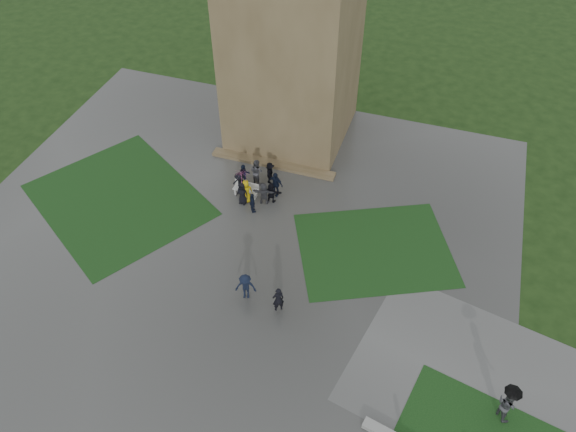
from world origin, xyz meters
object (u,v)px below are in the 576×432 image
(tower, at_px, (293,16))
(pedestrian_near, at_px, (278,299))
(pedestrian_path, at_px, (508,401))
(bench, at_px, (246,189))
(pedestrian_mid, at_px, (246,287))

(tower, relative_size, pedestrian_near, 10.14)
(pedestrian_near, relative_size, pedestrian_path, 0.76)
(pedestrian_near, bearing_deg, pedestrian_path, 132.42)
(pedestrian_near, bearing_deg, bench, -94.27)
(bench, relative_size, pedestrian_near, 0.97)
(bench, relative_size, pedestrian_path, 0.73)
(pedestrian_mid, height_order, pedestrian_near, pedestrian_mid)
(tower, distance_m, pedestrian_path, 25.83)
(bench, distance_m, pedestrian_mid, 8.48)
(bench, height_order, pedestrian_path, pedestrian_path)
(bench, bearing_deg, pedestrian_path, -29.89)
(tower, distance_m, pedestrian_near, 18.47)
(bench, height_order, pedestrian_mid, pedestrian_mid)
(bench, xyz_separation_m, pedestrian_path, (17.03, -10.56, 0.78))
(pedestrian_mid, bearing_deg, pedestrian_path, -25.87)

